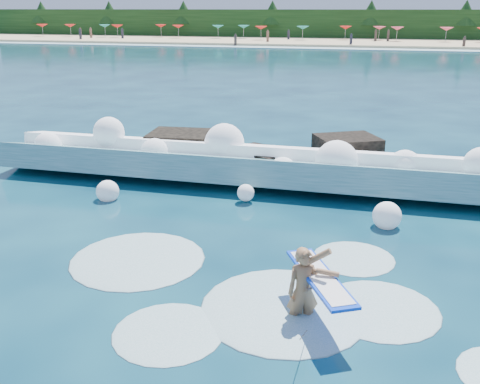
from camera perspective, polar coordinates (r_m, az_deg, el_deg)
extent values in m
plane|color=#07253A|center=(11.59, -9.80, -8.16)|extent=(200.00, 200.00, 0.00)
cube|color=tan|center=(87.60, 11.95, 15.35)|extent=(140.00, 20.00, 0.40)
cube|color=silver|center=(76.64, 11.48, 14.79)|extent=(140.00, 5.00, 0.08)
cube|color=black|center=(97.48, 12.38, 17.02)|extent=(140.00, 4.00, 5.00)
cube|color=teal|center=(16.83, 0.32, 2.33)|extent=(16.03, 2.44, 1.34)
cube|color=white|center=(17.47, 0.96, 4.32)|extent=(16.03, 1.13, 0.62)
cube|color=black|center=(19.23, -6.03, 4.48)|extent=(2.50, 1.96, 1.28)
cube|color=black|center=(17.70, 2.25, 2.96)|extent=(2.20, 2.03, 0.98)
cube|color=black|center=(18.48, 11.28, 3.74)|extent=(2.47, 2.30, 1.37)
imported|color=#956A45|center=(9.61, 6.75, -10.45)|extent=(0.70, 0.59, 1.62)
cube|color=blue|center=(9.50, 8.55, -9.01)|extent=(1.48, 2.19, 0.06)
cube|color=white|center=(9.49, 8.56, -8.93)|extent=(1.31, 1.98, 0.06)
cylinder|color=black|center=(8.62, 6.80, -14.89)|extent=(0.01, 0.91, 0.43)
sphere|color=white|center=(19.20, -19.81, 4.67)|extent=(0.90, 0.90, 0.90)
sphere|color=white|center=(18.88, -13.81, 6.19)|extent=(1.06, 1.06, 1.06)
sphere|color=white|center=(17.82, -9.07, 4.19)|extent=(0.94, 0.94, 0.94)
sphere|color=white|center=(17.70, -1.68, 5.21)|extent=(1.32, 1.32, 1.32)
sphere|color=white|center=(16.32, 4.58, 2.24)|extent=(0.86, 0.86, 0.86)
sphere|color=white|center=(16.42, 10.26, 3.18)|extent=(1.31, 1.31, 1.31)
sphere|color=white|center=(16.92, 17.14, 2.63)|extent=(1.01, 1.01, 1.01)
sphere|color=white|center=(15.85, -13.94, 0.06)|extent=(0.66, 0.66, 0.66)
sphere|color=white|center=(15.14, 0.61, -0.08)|extent=(0.49, 0.49, 0.49)
sphere|color=white|center=(13.94, 15.40, -2.47)|extent=(0.73, 0.73, 0.73)
ellipsoid|color=silver|center=(10.10, 4.73, -12.29)|extent=(3.13, 3.13, 0.16)
ellipsoid|color=silver|center=(9.50, -7.65, -14.66)|extent=(1.93, 1.93, 0.10)
ellipsoid|color=silver|center=(10.36, 14.63, -12.03)|extent=(2.22, 2.22, 0.11)
ellipsoid|color=silver|center=(12.06, -10.85, -7.08)|extent=(2.97, 2.97, 0.15)
ellipsoid|color=silver|center=(12.17, 12.03, -6.93)|extent=(1.82, 1.82, 0.09)
cone|color=red|center=(106.59, -20.36, 16.31)|extent=(2.00, 2.00, 0.50)
cone|color=red|center=(103.97, -17.66, 16.55)|extent=(2.00, 2.00, 0.50)
cone|color=#147F7D|center=(100.92, -14.24, 16.79)|extent=(2.00, 2.00, 0.50)
cone|color=red|center=(98.64, -12.97, 16.85)|extent=(2.00, 2.00, 0.50)
cone|color=red|center=(99.24, -8.44, 17.12)|extent=(2.00, 2.00, 0.50)
cone|color=red|center=(95.59, -6.61, 17.13)|extent=(2.00, 2.00, 0.50)
cone|color=#147F7D|center=(93.99, -2.35, 17.20)|extent=(2.00, 2.00, 0.50)
cone|color=#147F7D|center=(93.80, 0.39, 17.22)|extent=(2.00, 2.00, 0.50)
cone|color=red|center=(89.36, 2.26, 17.11)|extent=(2.00, 2.00, 0.50)
cone|color=#147F7D|center=(89.94, 6.71, 17.01)|extent=(2.00, 2.00, 0.50)
cone|color=red|center=(91.28, 11.20, 16.82)|extent=(2.00, 2.00, 0.50)
cone|color=#E14262|center=(90.95, 14.65, 16.58)|extent=(2.00, 2.00, 0.50)
cone|color=#E14262|center=(89.05, 16.43, 16.39)|extent=(2.00, 2.00, 0.50)
cone|color=#E14262|center=(89.63, 21.18, 15.92)|extent=(2.00, 2.00, 0.50)
cube|color=#3F332D|center=(83.31, 5.14, 16.13)|extent=(0.35, 0.22, 1.43)
cube|color=#8C664C|center=(89.51, 16.34, 15.72)|extent=(0.35, 0.22, 1.58)
cube|color=#262633|center=(90.32, 22.24, 15.06)|extent=(0.35, 0.22, 1.36)
cube|color=#3F332D|center=(95.42, -11.21, 16.21)|extent=(0.35, 0.22, 1.38)
cube|color=#8C664C|center=(106.35, -17.13, 16.07)|extent=(0.35, 0.22, 1.62)
cube|color=#262633|center=(86.93, -1.68, 16.36)|extent=(0.35, 0.22, 1.58)
cube|color=brown|center=(89.13, 2.21, 16.37)|extent=(0.35, 0.22, 1.41)
cube|color=#8C664C|center=(102.33, -21.21, 15.54)|extent=(0.35, 0.22, 1.55)
cube|color=#8C664C|center=(84.04, 2.97, 16.22)|extent=(0.35, 0.22, 1.46)
cube|color=#262633|center=(106.92, -18.48, 15.91)|extent=(0.35, 0.22, 1.45)
cube|color=#3F332D|center=(92.05, 7.28, 16.39)|extent=(0.35, 0.22, 1.62)
cube|color=#8C664C|center=(80.15, -0.29, 15.88)|extent=(0.35, 0.22, 1.49)
cube|color=#262633|center=(98.75, -14.44, 16.10)|extent=(0.35, 0.22, 1.49)
cube|color=#8C664C|center=(83.05, 16.57, 15.50)|extent=(0.35, 0.22, 1.58)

